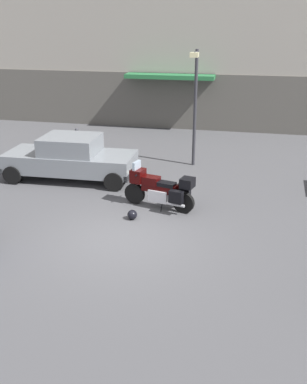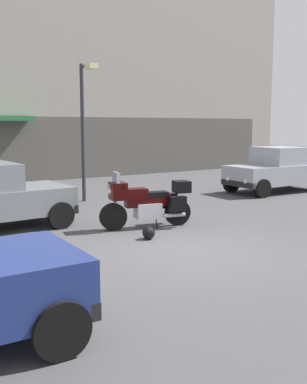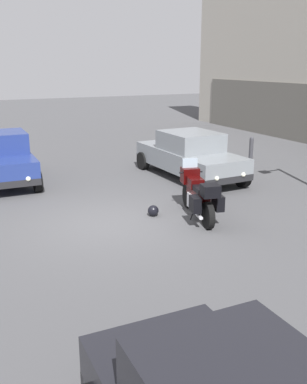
{
  "view_description": "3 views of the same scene",
  "coord_description": "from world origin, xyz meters",
  "px_view_note": "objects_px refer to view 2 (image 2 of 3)",
  "views": [
    {
      "loc": [
        2.99,
        -9.66,
        5.26
      ],
      "look_at": [
        0.68,
        0.73,
        1.06
      ],
      "focal_mm": 40.73,
      "sensor_mm": 36.0,
      "label": 1
    },
    {
      "loc": [
        -5.28,
        -6.87,
        2.43
      ],
      "look_at": [
        -0.16,
        0.78,
        1.08
      ],
      "focal_mm": 42.84,
      "sensor_mm": 36.0,
      "label": 2
    },
    {
      "loc": [
        9.45,
        -3.45,
        3.73
      ],
      "look_at": [
        0.9,
        0.71,
        0.94
      ],
      "focal_mm": 41.05,
      "sensor_mm": 36.0,
      "label": 3
    }
  ],
  "objects_px": {
    "helmet": "(149,233)",
    "streetlamp_curbside": "(85,118)",
    "motorcycle": "(148,202)",
    "car_wagon_end": "(277,170)"
  },
  "relations": [
    {
      "from": "motorcycle",
      "to": "streetlamp_curbside",
      "type": "bearing_deg",
      "value": -81.82
    },
    {
      "from": "helmet",
      "to": "streetlamp_curbside",
      "type": "distance_m",
      "value": 5.87
    },
    {
      "from": "car_wagon_end",
      "to": "motorcycle",
      "type": "bearing_deg",
      "value": 20.95
    },
    {
      "from": "motorcycle",
      "to": "helmet",
      "type": "height_order",
      "value": "motorcycle"
    },
    {
      "from": "helmet",
      "to": "streetlamp_curbside",
      "type": "xyz_separation_m",
      "value": [
        1.01,
        5.2,
        2.52
      ]
    },
    {
      "from": "motorcycle",
      "to": "helmet",
      "type": "relative_size",
      "value": 7.96
    },
    {
      "from": "motorcycle",
      "to": "car_wagon_end",
      "type": "height_order",
      "value": "car_wagon_end"
    },
    {
      "from": "motorcycle",
      "to": "streetlamp_curbside",
      "type": "height_order",
      "value": "streetlamp_curbside"
    },
    {
      "from": "helmet",
      "to": "streetlamp_curbside",
      "type": "height_order",
      "value": "streetlamp_curbside"
    },
    {
      "from": "motorcycle",
      "to": "car_wagon_end",
      "type": "distance_m",
      "value": 7.58
    }
  ]
}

